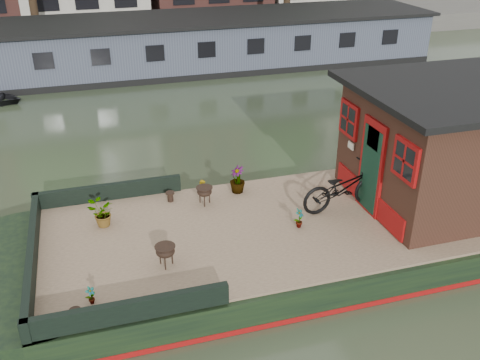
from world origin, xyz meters
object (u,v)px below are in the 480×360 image
object	(u,v)px
cabin	(452,144)
potted_plant_a	(299,218)
brazier_front	(166,256)
brazier_rear	(205,196)
bicycle	(343,188)

from	to	relation	value
cabin	potted_plant_a	distance (m)	3.49
brazier_front	brazier_rear	bearing A→B (deg)	59.41
cabin	bicycle	world-z (taller)	cabin
cabin	brazier_front	bearing A→B (deg)	-173.00
cabin	brazier_rear	distance (m)	5.07
cabin	brazier_front	xyz separation A→B (m)	(-5.94, -0.73, -1.03)
potted_plant_a	brazier_rear	bearing A→B (deg)	137.20
potted_plant_a	brazier_front	size ratio (longest dim) A/B	1.01
potted_plant_a	brazier_rear	size ratio (longest dim) A/B	1.04
brazier_front	potted_plant_a	bearing A→B (deg)	10.68
bicycle	potted_plant_a	world-z (taller)	bicycle
bicycle	brazier_front	xyz separation A→B (m)	(-3.72, -0.93, -0.27)
bicycle	brazier_front	distance (m)	3.85
potted_plant_a	brazier_front	xyz separation A→B (m)	(-2.62, -0.49, -0.00)
bicycle	brazier_rear	world-z (taller)	bicycle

